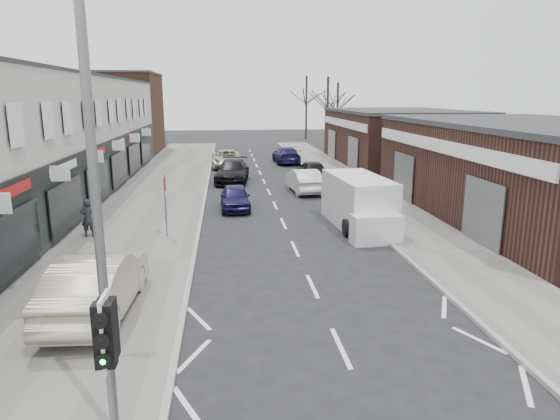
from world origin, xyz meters
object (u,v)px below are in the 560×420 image
object	(u,v)px
parked_car_right_b	(312,170)
parked_car_right_c	(286,155)
warning_sign	(166,188)
sedan_on_pavement	(97,283)
parked_car_right_a	(304,181)
street_lamp	(106,182)
traffic_light	(108,348)
pedestrian	(88,218)
white_van	(359,203)
parked_car_left_b	(232,171)
parked_car_left_c	(226,159)
parked_car_left_a	(235,197)

from	to	relation	value
parked_car_right_b	parked_car_right_c	xyz separation A→B (m)	(-0.75, 9.02, 0.03)
warning_sign	sedan_on_pavement	size ratio (longest dim) A/B	0.53
warning_sign	parked_car_right_a	distance (m)	12.30
street_lamp	parked_car_right_c	world-z (taller)	street_lamp
traffic_light	pedestrian	size ratio (longest dim) A/B	1.91
white_van	parked_car_left_b	size ratio (longest dim) A/B	1.15
warning_sign	parked_car_right_c	xyz separation A→B (m)	(7.91, 23.43, -1.47)
street_lamp	parked_car_left_b	distance (m)	27.10
traffic_light	parked_car_right_c	xyz separation A→B (m)	(7.15, 37.44, -1.68)
parked_car_left_c	parked_car_right_a	xyz separation A→B (m)	(4.78, -11.59, 0.00)
white_van	warning_sign	bearing A→B (deg)	-176.90
sedan_on_pavement	parked_car_right_a	xyz separation A→B (m)	(8.41, 17.28, -0.23)
warning_sign	parked_car_right_c	size ratio (longest dim) A/B	0.54
traffic_light	white_van	world-z (taller)	traffic_light
sedan_on_pavement	parked_car_left_b	xyz separation A→B (m)	(4.01, 21.46, -0.19)
parked_car_left_b	parked_car_left_c	distance (m)	7.42
parked_car_right_c	warning_sign	bearing A→B (deg)	69.57
white_van	parked_car_left_a	distance (m)	7.04
parked_car_left_b	sedan_on_pavement	bearing A→B (deg)	-94.74
warning_sign	sedan_on_pavement	bearing A→B (deg)	-97.95
parked_car_right_c	parked_car_left_c	bearing A→B (deg)	19.71
parked_car_left_b	parked_car_right_a	world-z (taller)	parked_car_left_b
parked_car_left_a	parked_car_right_a	distance (m)	6.22
traffic_light	parked_car_right_b	world-z (taller)	traffic_light
street_lamp	warning_sign	world-z (taller)	street_lamp
warning_sign	parked_car_left_a	distance (m)	6.30
white_van	parked_car_right_a	distance (m)	8.74
traffic_light	parked_car_left_a	size ratio (longest dim) A/B	0.82
traffic_light	parked_car_left_b	size ratio (longest dim) A/B	0.59
warning_sign	parked_car_left_c	xyz separation A→B (m)	(2.57, 21.33, -1.47)
street_lamp	parked_car_right_c	size ratio (longest dim) A/B	1.59
street_lamp	parked_car_left_c	bearing A→B (deg)	86.75
pedestrian	parked_car_right_a	world-z (taller)	pedestrian
parked_car_right_a	parked_car_right_b	distance (m)	4.85
sedan_on_pavement	traffic_light	bearing A→B (deg)	108.30
warning_sign	street_lamp	bearing A→B (deg)	-87.16
warning_sign	parked_car_right_c	bearing A→B (deg)	71.34
white_van	parked_car_left_c	size ratio (longest dim) A/B	1.17
sedan_on_pavement	parked_car_right_b	distance (m)	24.00
white_van	pedestrian	bearing A→B (deg)	179.95
warning_sign	parked_car_left_c	bearing A→B (deg)	83.12
sedan_on_pavement	parked_car_right_c	xyz separation A→B (m)	(8.96, 30.97, -0.23)
warning_sign	parked_car_left_a	xyz separation A→B (m)	(2.96, 5.34, -1.56)
white_van	traffic_light	bearing A→B (deg)	-121.50
parked_car_left_c	parked_car_left_a	bearing A→B (deg)	-90.15
sedan_on_pavement	parked_car_right_b	bearing A→B (deg)	-111.21
parked_car_right_c	pedestrian	bearing A→B (deg)	62.47
traffic_light	parked_car_left_b	distance (m)	28.07
street_lamp	parked_car_left_c	xyz separation A→B (m)	(1.94, 34.13, -3.89)
street_lamp	parked_car_right_a	bearing A→B (deg)	73.39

